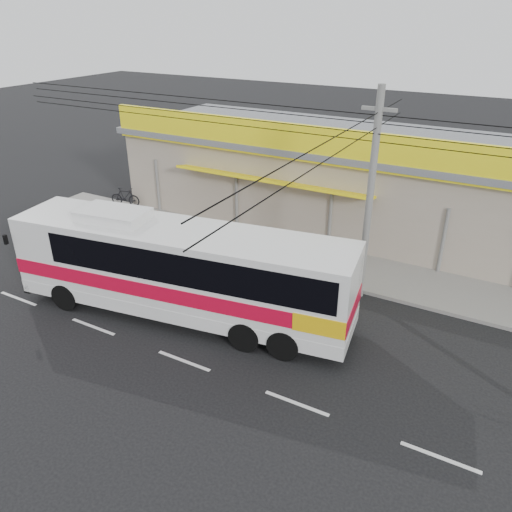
{
  "coord_description": "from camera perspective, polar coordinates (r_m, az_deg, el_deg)",
  "views": [
    {
      "loc": [
        8.27,
        -12.67,
        10.22
      ],
      "look_at": [
        0.18,
        2.0,
        1.88
      ],
      "focal_mm": 35.0,
      "sensor_mm": 36.0,
      "label": 1
    }
  ],
  "objects": [
    {
      "name": "sidewalk",
      "position": [
        22.8,
        4.47,
        -0.04
      ],
      "size": [
        30.0,
        3.2,
        0.15
      ],
      "primitive_type": "cube",
      "color": "gray",
      "rests_on": "ground"
    },
    {
      "name": "coach_bus",
      "position": [
        17.75,
        -8.06,
        -1.24
      ],
      "size": [
        12.66,
        4.42,
        3.82
      ],
      "rotation": [
        0.0,
        0.0,
        0.15
      ],
      "color": "silver",
      "rests_on": "ground"
    },
    {
      "name": "ground",
      "position": [
        18.26,
        -3.55,
        -7.63
      ],
      "size": [
        120.0,
        120.0,
        0.0
      ],
      "primitive_type": "plane",
      "color": "black",
      "rests_on": "ground"
    },
    {
      "name": "motorbike_red",
      "position": [
        25.36,
        -12.49,
        3.74
      ],
      "size": [
        2.15,
        1.56,
        1.08
      ],
      "primitive_type": "imported",
      "rotation": [
        0.0,
        0.0,
        2.03
      ],
      "color": "#912A0A",
      "rests_on": "sidewalk"
    },
    {
      "name": "lane_markings",
      "position": [
        16.62,
        -8.23,
        -11.8
      ],
      "size": [
        50.0,
        0.12,
        0.01
      ],
      "primitive_type": null,
      "color": "silver",
      "rests_on": "ground"
    },
    {
      "name": "storefront_building",
      "position": [
        26.79,
        9.67,
        8.89
      ],
      "size": [
        22.6,
        9.2,
        5.7
      ],
      "color": "gray",
      "rests_on": "ground"
    },
    {
      "name": "utility_pole",
      "position": [
        17.89,
        13.7,
        14.1
      ],
      "size": [
        34.0,
        14.0,
        8.01
      ],
      "color": "slate",
      "rests_on": "ground"
    },
    {
      "name": "motorbike_dark",
      "position": [
        29.3,
        -14.73,
        6.57
      ],
      "size": [
        1.82,
        0.88,
        1.05
      ],
      "primitive_type": "imported",
      "rotation": [
        0.0,
        0.0,
        1.8
      ],
      "color": "black",
      "rests_on": "sidewalk"
    }
  ]
}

